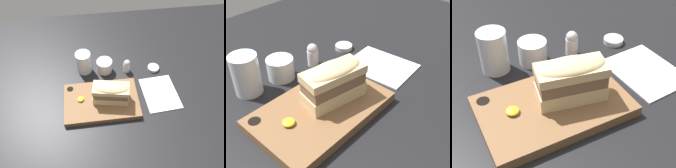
{
  "view_description": "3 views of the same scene",
  "coord_description": "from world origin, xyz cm",
  "views": [
    {
      "loc": [
        -2.24,
        -60.03,
        85.27
      ],
      "look_at": [
        5.12,
        -2.43,
        11.41
      ],
      "focal_mm": 35.0,
      "sensor_mm": 36.0,
      "label": 1
    },
    {
      "loc": [
        -35.14,
        -42.61,
        49.44
      ],
      "look_at": [
        4.27,
        -6.97,
        9.82
      ],
      "focal_mm": 45.0,
      "sensor_mm": 36.0,
      "label": 2
    },
    {
      "loc": [
        -21.16,
        -50.89,
        52.45
      ],
      "look_at": [
        2.73,
        -5.18,
        8.76
      ],
      "focal_mm": 50.0,
      "sensor_mm": 36.0,
      "label": 3
    }
  ],
  "objects": [
    {
      "name": "water_glass",
      "position": [
        -6.6,
        15.65,
        6.88
      ],
      "size": [
        7.39,
        7.39,
        11.26
      ],
      "color": "silver",
      "rests_on": "dining_table"
    },
    {
      "name": "wine_glass",
      "position": [
        3.49,
        14.48,
        4.95
      ],
      "size": [
        7.73,
        7.73,
        6.25
      ],
      "color": "silver",
      "rests_on": "dining_table"
    },
    {
      "name": "sandwich",
      "position": [
        4.29,
        -5.52,
        10.02
      ],
      "size": [
        16.4,
        9.74,
        10.1
      ],
      "rotation": [
        0.0,
        0.0,
        -0.19
      ],
      "color": "#DBBC84",
      "rests_on": "serving_board"
    },
    {
      "name": "condiment_dish",
      "position": [
        28.23,
        12.07,
        2.75
      ],
      "size": [
        5.76,
        5.76,
        1.49
      ],
      "color": "#B2B2B7",
      "rests_on": "dining_table"
    },
    {
      "name": "napkin",
      "position": [
        27.68,
        -3.55,
        2.2
      ],
      "size": [
        16.69,
        20.49,
        0.4
      ],
      "rotation": [
        0.0,
        0.0,
        0.07
      ],
      "color": "white",
      "rests_on": "dining_table"
    },
    {
      "name": "serving_board",
      "position": [
        -0.25,
        -5.17,
        3.3
      ],
      "size": [
        33.11,
        21.02,
        2.65
      ],
      "color": "brown",
      "rests_on": "dining_table"
    },
    {
      "name": "salt_shaker",
      "position": [
        14.47,
        12.67,
        5.61
      ],
      "size": [
        3.41,
        3.41,
        7.15
      ],
      "color": "white",
      "rests_on": "dining_table"
    },
    {
      "name": "dining_table",
      "position": [
        0.0,
        0.0,
        1.0
      ],
      "size": [
        187.8,
        128.85,
        2.0
      ],
      "color": "black",
      "rests_on": "ground"
    },
    {
      "name": "mustard_dollop",
      "position": [
        -9.17,
        -4.25,
        5.18
      ],
      "size": [
        2.94,
        2.94,
        1.18
      ],
      "color": "gold",
      "rests_on": "serving_board"
    }
  ]
}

